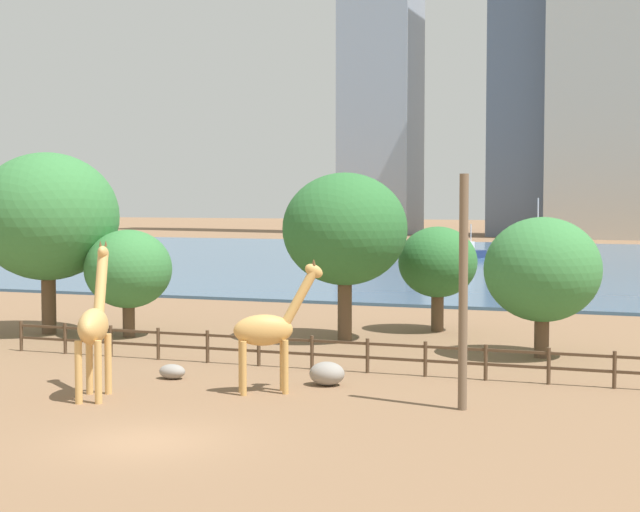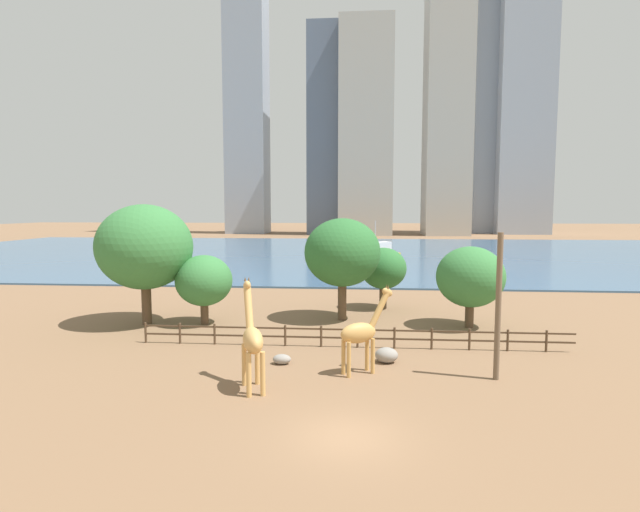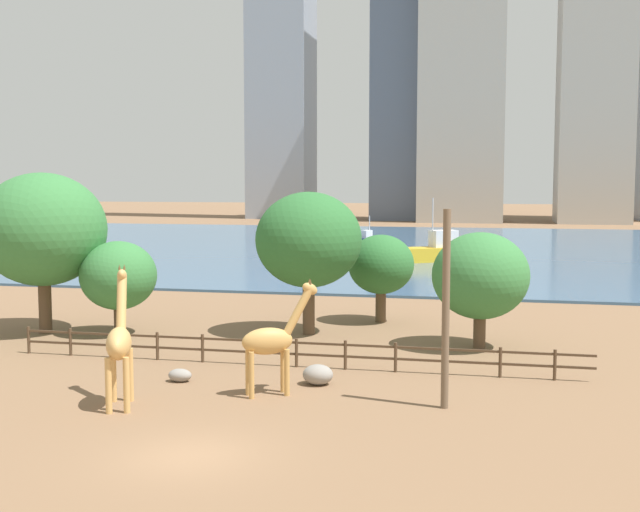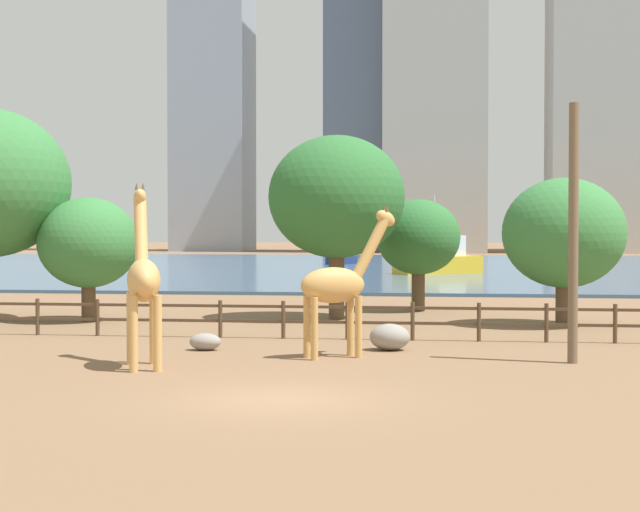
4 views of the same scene
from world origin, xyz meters
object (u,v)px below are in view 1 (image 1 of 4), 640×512
Objects in this scene: tree_right_tall at (542,270)px; boat_sailboat at (469,253)px; giraffe_companion at (269,330)px; boulder_near_fence at (327,374)px; boat_ferry at (544,262)px; tree_left_small at (345,230)px; utility_pole at (463,292)px; tree_left_large at (438,263)px; tree_center_broad at (47,217)px; tree_right_small at (128,269)px; boulder_by_pole at (172,372)px; giraffe_tall at (94,325)px.

tree_right_tall is 64.45m from boat_sailboat.
boulder_near_fence is at bearing 23.49° from giraffe_companion.
boulder_near_fence is at bearing 56.42° from boat_ferry.
boat_sailboat is at bearing 96.05° from tree_left_small.
tree_right_tall is (1.00, 11.01, -0.03)m from utility_pole.
giraffe_companion is at bearing -125.66° from boulder_near_fence.
boulder_near_fence is 0.29× the size of boat_sailboat.
giraffe_companion is at bearing -96.15° from tree_left_large.
tree_left_small is at bearing -125.93° from tree_left_large.
tree_center_broad is 64.10m from boat_sailboat.
boat_sailboat is (3.52, 63.10, -2.39)m from tree_right_small.
utility_pole is 6.59m from boulder_near_fence.
tree_left_small is at bearing 75.79° from boulder_by_pole.
utility_pole is 7.35× the size of boulder_by_pole.
tree_left_small is at bearing 105.26° from boulder_near_fence.
giraffe_companion is 2.94m from boulder_near_fence.
utility_pole is at bearing -95.21° from tree_right_tall.
tree_center_broad is (-22.27, 10.05, 2.01)m from utility_pole.
boulder_by_pole is at bearing 171.96° from utility_pole.
boat_sailboat is at bearing 101.19° from utility_pole.
boat_sailboat reaches higher than boulder_by_pole.
tree_left_large reaches higher than boulder_by_pole.
utility_pole is 1.43× the size of tree_right_small.
utility_pole is (11.70, 2.29, 1.25)m from giraffe_tall.
tree_left_small is 1.05× the size of boat_ferry.
giraffe_tall is 0.58× the size of tree_center_broad.
boulder_near_fence is 5.73m from boulder_by_pole.
tree_right_tall is at bearing 23.41° from giraffe_companion.
tree_left_large is at bearing 54.07° from tree_left_small.
tree_left_small is at bearing -148.47° from boat_sailboat.
giraffe_companion is 0.78× the size of tree_right_tall.
tree_right_tall is at bearing -47.03° from tree_left_large.
boulder_by_pole is 11.73m from tree_right_small.
giraffe_tall is 14.21m from tree_right_small.
giraffe_companion is 73.56m from boat_sailboat.
boulder_by_pole is at bearing 50.10° from boat_ferry.
tree_left_large is at bearing 88.34° from boulder_near_fence.
boat_sailboat is (7.72, 63.44, -4.84)m from tree_center_broad.
tree_center_broad is at bearing -161.46° from boat_sailboat.
boat_ferry reaches higher than tree_right_tall.
tree_right_tall is at bearing 38.37° from boulder_by_pole.
utility_pole reaches higher than giraffe_tall.
tree_center_broad is (-11.32, 8.50, 5.38)m from boulder_by_pole.
boulder_by_pole is at bearing -111.26° from tree_left_large.
tree_right_tall reaches higher than giraffe_companion.
tree_left_small is (14.16, 2.69, -0.54)m from tree_center_broad.
tree_left_small reaches higher than utility_pole.
tree_right_small reaches higher than boulder_by_pole.
utility_pole is (6.65, -0.37, 1.50)m from giraffe_companion.
tree_left_large is 0.67× the size of tree_left_small.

